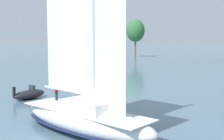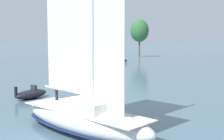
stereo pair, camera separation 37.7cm
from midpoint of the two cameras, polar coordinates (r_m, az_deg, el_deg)
ground_plane at (r=21.14m, az=-4.61°, el=-11.43°), size 400.00×400.00×0.00m
tree_shore_center at (r=93.05m, az=5.17°, el=7.18°), size 5.46×5.46×11.23m
sailboat_main at (r=20.79m, az=-4.60°, el=-8.25°), size 11.62×4.08×15.67m
sailboat_moored_mid_channel at (r=77.51m, az=1.39°, el=2.04°), size 7.20×4.37×9.59m
motor_tender at (r=33.06m, az=-14.29°, el=-4.27°), size 1.57×3.82×1.46m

